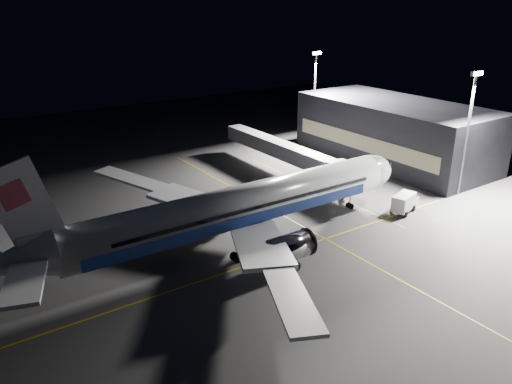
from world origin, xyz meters
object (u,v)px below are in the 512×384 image
object	(u,v)px
airliner	(234,208)
safety_cone_c	(253,221)
floodlight_mast_north	(315,90)
floodlight_mast_south	(469,123)
baggage_tug	(216,215)
safety_cone_b	(183,229)
jet_bridge	(288,152)
safety_cone_a	(226,229)
service_truck	(405,202)

from	to	relation	value
airliner	safety_cone_c	size ratio (longest dim) A/B	92.30
floodlight_mast_north	floodlight_mast_south	world-z (taller)	same
baggage_tug	safety_cone_b	distance (m)	5.90
safety_cone_b	safety_cone_c	distance (m)	10.46
jet_bridge	safety_cone_b	xyz separation A→B (m)	(-27.17, -10.53, -4.32)
airliner	jet_bridge	size ratio (longest dim) A/B	1.79
jet_bridge	safety_cone_c	world-z (taller)	jet_bridge
floodlight_mast_south	floodlight_mast_north	bearing A→B (deg)	90.00
jet_bridge	floodlight_mast_north	world-z (taller)	floodlight_mast_north
baggage_tug	safety_cone_c	bearing A→B (deg)	-57.66
airliner	jet_bridge	distance (m)	29.31
airliner	safety_cone_b	size ratio (longest dim) A/B	118.55
safety_cone_c	airliner	bearing A→B (deg)	-145.17
jet_bridge	safety_cone_a	xyz separation A→B (m)	(-22.10, -14.06, -4.27)
baggage_tug	safety_cone_b	world-z (taller)	baggage_tug
airliner	floodlight_mast_north	world-z (taller)	floodlight_mast_north
safety_cone_b	baggage_tug	bearing A→B (deg)	4.58
airliner	safety_cone_a	distance (m)	6.36
airliner	safety_cone_c	distance (m)	8.51
floodlight_mast_north	safety_cone_c	xyz separation A→B (m)	(-35.33, -27.99, -12.04)
airliner	jet_bridge	xyz separation A→B (m)	(23.08, 18.06, -0.58)
service_truck	safety_cone_b	bearing A→B (deg)	140.35
floodlight_mast_south	baggage_tug	world-z (taller)	floodlight_mast_south
safety_cone_b	service_truck	bearing A→B (deg)	-22.39
airliner	safety_cone_a	bearing A→B (deg)	76.32
floodlight_mast_north	safety_cone_a	size ratio (longest dim) A/B	32.90
safety_cone_c	service_truck	bearing A→B (deg)	-23.56
baggage_tug	safety_cone_a	xyz separation A→B (m)	(-0.79, -3.99, -0.47)
airliner	safety_cone_b	bearing A→B (deg)	118.55
safety_cone_b	jet_bridge	bearing A→B (deg)	21.18
service_truck	safety_cone_a	size ratio (longest dim) A/B	9.80
floodlight_mast_north	floodlight_mast_south	xyz separation A→B (m)	(0.00, -38.00, 0.00)
jet_bridge	service_truck	bearing A→B (deg)	-78.67
safety_cone_a	safety_cone_b	distance (m)	6.17
airliner	jet_bridge	world-z (taller)	airliner
floodlight_mast_north	safety_cone_b	bearing A→B (deg)	-151.56
floodlight_mast_south	service_truck	size ratio (longest dim) A/B	3.36
floodlight_mast_south	airliner	bearing A→B (deg)	171.67
service_truck	safety_cone_b	world-z (taller)	service_truck
floodlight_mast_north	service_truck	xyz separation A→B (m)	(-13.25, -37.61, -10.79)
floodlight_mast_south	baggage_tug	xyz separation A→B (m)	(-39.32, 14.01, -11.59)
safety_cone_c	floodlight_mast_south	bearing A→B (deg)	-15.83
jet_bridge	baggage_tug	xyz separation A→B (m)	(-21.32, -10.06, -3.80)
service_truck	baggage_tug	bearing A→B (deg)	135.15
jet_bridge	baggage_tug	bearing A→B (deg)	-154.73
jet_bridge	baggage_tug	size ratio (longest dim) A/B	12.84
floodlight_mast_north	service_truck	size ratio (longest dim) A/B	3.36
safety_cone_a	airliner	bearing A→B (deg)	-103.68
jet_bridge	safety_cone_b	distance (m)	29.46
floodlight_mast_south	service_truck	bearing A→B (deg)	178.32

